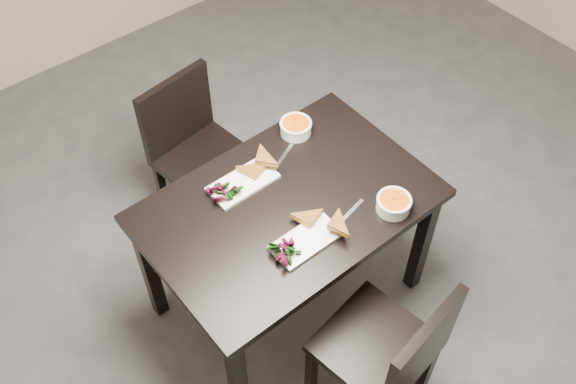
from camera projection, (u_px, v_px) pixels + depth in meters
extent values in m
plane|color=#47474C|center=(345.00, 275.00, 3.34)|extent=(5.00, 5.00, 0.00)
cube|color=black|center=(288.00, 206.00, 2.70)|extent=(1.20, 0.80, 0.04)
cube|color=black|center=(238.00, 380.00, 2.60)|extent=(0.06, 0.06, 0.71)
cube|color=black|center=(422.00, 242.00, 3.04)|extent=(0.06, 0.06, 0.71)
cube|color=black|center=(150.00, 270.00, 2.94)|extent=(0.06, 0.06, 0.71)
cube|color=black|center=(327.00, 160.00, 3.38)|extent=(0.06, 0.06, 0.71)
cube|color=black|center=(375.00, 345.00, 2.62)|extent=(0.48, 0.48, 0.04)
cube|color=black|center=(428.00, 366.00, 2.80)|extent=(0.05, 0.05, 0.41)
cube|color=black|center=(311.00, 371.00, 2.79)|extent=(0.05, 0.05, 0.41)
cube|color=black|center=(363.00, 316.00, 2.96)|extent=(0.05, 0.05, 0.41)
cube|color=black|center=(422.00, 350.00, 2.37)|extent=(0.42, 0.10, 0.40)
cube|color=black|center=(206.00, 161.00, 3.27)|extent=(0.47, 0.47, 0.04)
cube|color=black|center=(208.00, 227.00, 3.28)|extent=(0.04, 0.04, 0.41)
cube|color=black|center=(258.00, 188.00, 3.45)|extent=(0.04, 0.04, 0.41)
cube|color=black|center=(162.00, 190.00, 3.44)|extent=(0.04, 0.04, 0.41)
cube|color=black|center=(212.00, 154.00, 3.61)|extent=(0.04, 0.04, 0.41)
cube|color=black|center=(176.00, 111.00, 3.18)|extent=(0.42, 0.09, 0.40)
cube|color=white|center=(306.00, 240.00, 2.55)|extent=(0.29, 0.14, 0.01)
cylinder|color=white|center=(393.00, 205.00, 2.64)|extent=(0.14, 0.14, 0.05)
cylinder|color=#DD500A|center=(394.00, 201.00, 2.63)|extent=(0.12, 0.12, 0.02)
torus|color=white|center=(394.00, 200.00, 2.62)|extent=(0.15, 0.15, 0.01)
cube|color=silver|center=(350.00, 213.00, 2.65)|extent=(0.18, 0.05, 0.00)
cube|color=white|center=(243.00, 183.00, 2.75)|extent=(0.30, 0.15, 0.01)
cylinder|color=white|center=(296.00, 128.00, 2.93)|extent=(0.14, 0.14, 0.05)
cylinder|color=#DD500A|center=(296.00, 124.00, 2.91)|extent=(0.12, 0.12, 0.02)
torus|color=white|center=(296.00, 123.00, 2.90)|extent=(0.15, 0.15, 0.01)
cube|color=silver|center=(283.00, 157.00, 2.85)|extent=(0.17, 0.09, 0.00)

